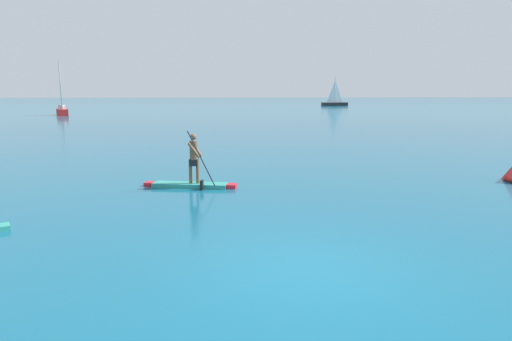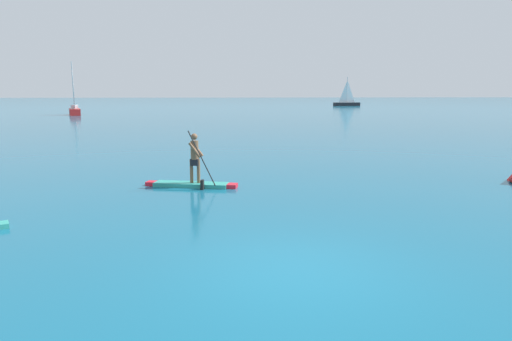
# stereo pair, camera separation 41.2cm
# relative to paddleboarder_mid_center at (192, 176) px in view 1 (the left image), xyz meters

# --- Properties ---
(ground) EXTENTS (440.00, 440.00, 0.00)m
(ground) POSITION_rel_paddleboarder_mid_center_xyz_m (2.20, -7.53, -0.36)
(ground) COLOR #145B7A
(paddleboarder_mid_center) EXTENTS (3.10, 1.21, 1.91)m
(paddleboarder_mid_center) POSITION_rel_paddleboarder_mid_center_xyz_m (0.00, 0.00, 0.00)
(paddleboarder_mid_center) COLOR teal
(paddleboarder_mid_center) RESTS_ON ground
(sailboat_left_horizon) EXTENTS (2.57, 4.52, 6.93)m
(sailboat_left_horizon) POSITION_rel_paddleboarder_mid_center_xyz_m (-17.84, 48.24, 0.59)
(sailboat_left_horizon) COLOR #A51E1E
(sailboat_left_horizon) RESTS_ON ground
(sailboat_right_horizon) EXTENTS (5.77, 1.86, 6.08)m
(sailboat_right_horizon) POSITION_rel_paddleboarder_mid_center_xyz_m (28.82, 82.68, 0.45)
(sailboat_right_horizon) COLOR black
(sailboat_right_horizon) RESTS_ON ground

